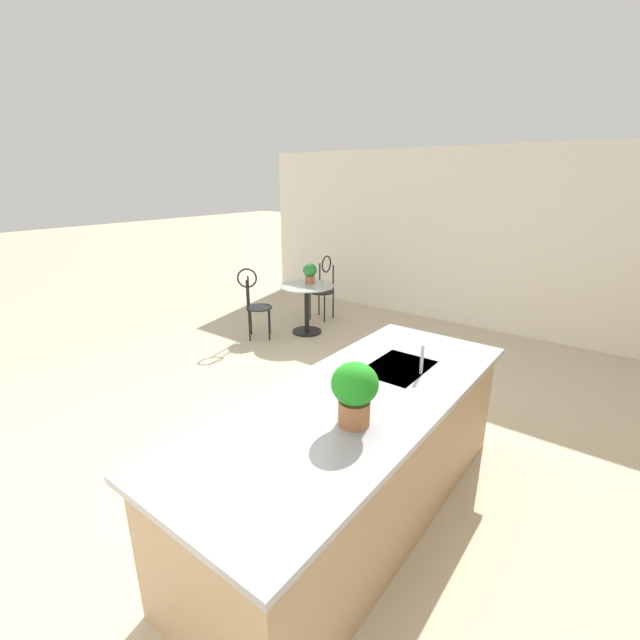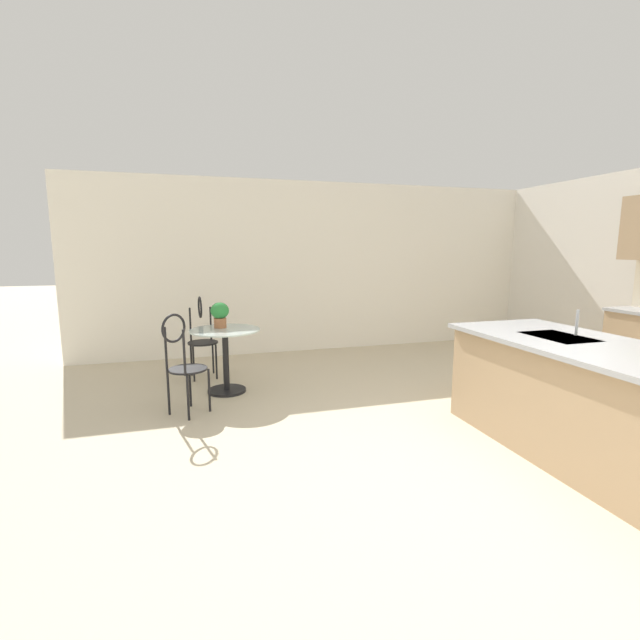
# 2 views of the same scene
# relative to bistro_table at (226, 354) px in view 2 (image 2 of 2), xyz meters

# --- Properties ---
(ground_plane) EXTENTS (40.00, 40.00, 0.00)m
(ground_plane) POSITION_rel_bistro_table_xyz_m (2.39, 1.76, -0.45)
(ground_plane) COLOR beige
(wall_left_window) EXTENTS (0.12, 7.80, 2.70)m
(wall_left_window) POSITION_rel_bistro_table_xyz_m (-1.87, 1.76, 0.90)
(wall_left_window) COLOR silver
(wall_left_window) RESTS_ON ground
(kitchen_island) EXTENTS (2.80, 1.06, 0.92)m
(kitchen_island) POSITION_rel_bistro_table_xyz_m (2.68, 2.61, 0.02)
(kitchen_island) COLOR tan
(kitchen_island) RESTS_ON ground
(bistro_table) EXTENTS (0.80, 0.80, 0.74)m
(bistro_table) POSITION_rel_bistro_table_xyz_m (0.00, 0.00, 0.00)
(bistro_table) COLOR black
(bistro_table) RESTS_ON ground
(chair_near_window) EXTENTS (0.50, 0.41, 1.04)m
(chair_near_window) POSITION_rel_bistro_table_xyz_m (-0.74, -0.24, 0.13)
(chair_near_window) COLOR black
(chair_near_window) RESTS_ON ground
(chair_by_island) EXTENTS (0.54, 0.54, 1.04)m
(chair_by_island) POSITION_rel_bistro_table_xyz_m (0.63, -0.46, 0.13)
(chair_by_island) COLOR black
(chair_by_island) RESTS_ON ground
(sink_faucet) EXTENTS (0.02, 0.02, 0.22)m
(sink_faucet) POSITION_rel_bistro_table_xyz_m (2.14, 2.79, 0.58)
(sink_faucet) COLOR #B2B5BA
(sink_faucet) RESTS_ON kitchen_island
(potted_plant_on_table) EXTENTS (0.21, 0.21, 0.30)m
(potted_plant_on_table) POSITION_rel_bistro_table_xyz_m (-0.13, -0.04, 0.46)
(potted_plant_on_table) COLOR #9E603D
(potted_plant_on_table) RESTS_ON bistro_table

